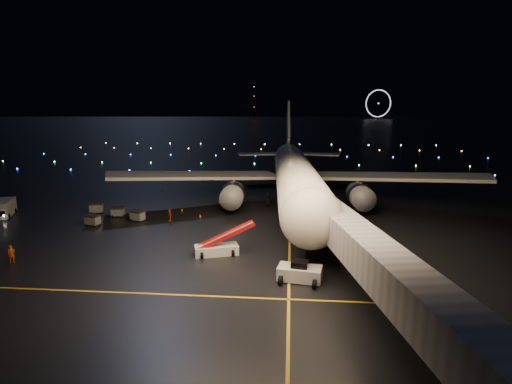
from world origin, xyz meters
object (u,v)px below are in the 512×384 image
crew_a (11,254)px  baggage_cart_0 (138,216)px  service_truck (4,208)px  crew_c (170,215)px  baggage_cart_3 (93,220)px  baggage_cart_2 (96,208)px  belt_loader (216,240)px  baggage_cart_1 (118,212)px  airliner (294,152)px  pushback_tug (300,271)px

crew_a → baggage_cart_0: 18.79m
service_truck → crew_a: (14.41, -18.21, -0.30)m
crew_c → baggage_cart_3: 10.82m
service_truck → baggage_cart_2: 13.75m
belt_loader → crew_a: 22.07m
crew_c → baggage_cart_1: size_ratio=1.05×
airliner → baggage_cart_1: bearing=-159.5°
belt_loader → crew_a: size_ratio=3.68×
airliner → baggage_cart_3: size_ratio=35.20×
airliner → belt_loader: bearing=-111.2°
airliner → service_truck: bearing=-166.7°
airliner → crew_c: bearing=-145.8°
baggage_cart_1 → baggage_cart_2: bearing=153.1°
baggage_cart_0 → baggage_cart_1: (-4.04, 2.19, -0.04)m
pushback_tug → service_truck: 49.65m
airliner → pushback_tug: (0.45, -33.17, -8.13)m
pushback_tug → baggage_cart_0: (-23.65, 19.23, -0.20)m
belt_loader → baggage_cart_1: belt_loader is taller
baggage_cart_0 → baggage_cart_2: baggage_cart_2 is taller
baggage_cart_0 → baggage_cart_2: (-8.32, 3.92, 0.07)m
belt_loader → baggage_cart_2: size_ratio=3.57×
service_truck → crew_a: bearing=-73.9°
baggage_cart_2 → airliner: bearing=-1.1°
belt_loader → crew_a: (-21.62, -4.39, -0.77)m
baggage_cart_0 → crew_a: bearing=-94.8°
belt_loader → baggage_cart_1: bearing=122.5°
crew_a → crew_c: 21.27m
crew_a → baggage_cart_3: (1.80, 14.46, -0.20)m
service_truck → airliner: bearing=-6.0°
crew_a → baggage_cart_3: 14.57m
baggage_cart_2 → belt_loader: bearing=-55.4°
baggage_cart_3 → baggage_cart_1: bearing=84.2°
baggage_cart_1 → airliner: bearing=18.4°
pushback_tug → baggage_cart_1: bearing=152.0°
crew_c → baggage_cart_1: crew_c is taller
crew_c → baggage_cart_1: 9.16m
airliner → baggage_cart_2: (-31.53, -10.03, -8.27)m
baggage_cart_0 → airliner: bearing=49.2°
pushback_tug → baggage_cart_2: bearing=153.8°
airliner → crew_c: size_ratio=34.33×
service_truck → baggage_cart_2: service_truck is taller
crew_a → baggage_cart_2: bearing=40.0°
baggage_cart_0 → pushback_tug: bearing=-21.0°
belt_loader → baggage_cart_1: (-18.33, 15.10, -0.99)m
baggage_cart_1 → belt_loader: bearing=-44.5°
pushback_tug → belt_loader: 11.31m
pushback_tug → service_truck: (-45.38, 20.14, 0.28)m
belt_loader → service_truck: belt_loader is taller
crew_a → baggage_cart_1: size_ratio=1.10×
crew_a → baggage_cart_0: crew_a is taller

